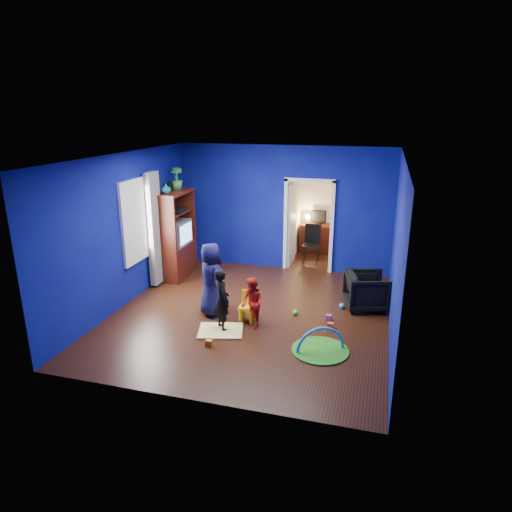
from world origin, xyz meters
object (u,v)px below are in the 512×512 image
(kid_chair, at_px, (247,308))
(folding_chair, at_px, (311,245))
(tv_armoire, at_px, (175,234))
(study_desk, at_px, (317,238))
(armchair, at_px, (367,291))
(toddler_red, at_px, (252,303))
(crt_tv, at_px, (177,233))
(child_navy, at_px, (211,279))
(hopper_ball, at_px, (214,299))
(child_black, at_px, (222,300))
(vase, at_px, (166,188))
(play_mat, at_px, (320,350))

(kid_chair, bearing_deg, folding_chair, 78.16)
(tv_armoire, height_order, study_desk, tv_armoire)
(armchair, relative_size, folding_chair, 0.84)
(toddler_red, distance_m, study_desk, 4.77)
(crt_tv, height_order, folding_chair, crt_tv)
(kid_chair, height_order, study_desk, study_desk)
(tv_armoire, relative_size, folding_chair, 2.13)
(child_navy, relative_size, hopper_ball, 3.77)
(armchair, height_order, toddler_red, toddler_red)
(child_black, distance_m, folding_chair, 4.12)
(vase, bearing_deg, child_navy, -43.08)
(armchair, xyz_separation_m, child_black, (-2.36, -1.59, 0.20))
(vase, distance_m, kid_chair, 3.27)
(child_navy, relative_size, crt_tv, 1.96)
(tv_armoire, distance_m, crt_tv, 0.06)
(crt_tv, xyz_separation_m, folding_chair, (2.78, 1.75, -0.56))
(hopper_ball, xyz_separation_m, folding_chair, (1.35, 3.22, 0.28))
(child_black, distance_m, crt_tv, 2.98)
(kid_chair, bearing_deg, crt_tv, 137.53)
(vase, relative_size, play_mat, 0.23)
(vase, bearing_deg, hopper_ball, -38.54)
(tv_armoire, relative_size, study_desk, 2.23)
(tv_armoire, bearing_deg, child_navy, -48.56)
(tv_armoire, relative_size, crt_tv, 2.80)
(play_mat, height_order, folding_chair, folding_chair)
(play_mat, relative_size, folding_chair, 0.99)
(armchair, xyz_separation_m, kid_chair, (-2.03, -1.16, -0.10))
(folding_chair, bearing_deg, child_black, -102.63)
(child_navy, distance_m, tv_armoire, 2.31)
(child_navy, bearing_deg, crt_tv, -3.33)
(tv_armoire, bearing_deg, toddler_red, -40.34)
(child_navy, height_order, vase, vase)
(play_mat, distance_m, study_desk, 5.36)
(hopper_ball, bearing_deg, toddler_red, -31.34)
(tv_armoire, height_order, crt_tv, tv_armoire)
(kid_chair, distance_m, folding_chair, 3.64)
(armchair, relative_size, hopper_ball, 2.12)
(child_navy, bearing_deg, child_black, 172.53)
(play_mat, bearing_deg, hopper_ball, 153.61)
(toddler_red, bearing_deg, crt_tv, -178.51)
(child_navy, xyz_separation_m, crt_tv, (-1.48, 1.72, 0.33))
(tv_armoire, bearing_deg, hopper_ball, -45.03)
(child_navy, relative_size, play_mat, 1.52)
(crt_tv, bearing_deg, tv_armoire, 180.00)
(vase, bearing_deg, tv_armoire, 90.00)
(kid_chair, bearing_deg, toddler_red, -55.84)
(crt_tv, relative_size, study_desk, 0.80)
(folding_chair, bearing_deg, study_desk, 90.00)
(tv_armoire, height_order, play_mat, tv_armoire)
(play_mat, bearing_deg, child_navy, 158.62)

